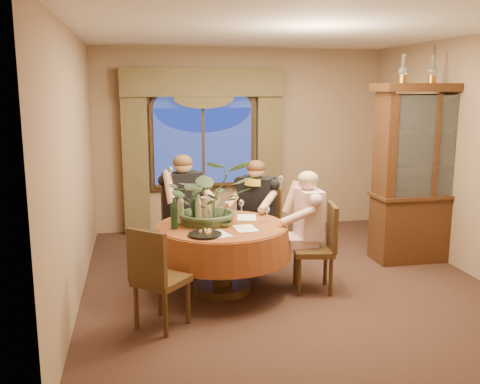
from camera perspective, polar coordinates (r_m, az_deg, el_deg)
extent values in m
plane|color=black|center=(6.33, 4.51, -9.30)|extent=(5.00, 5.00, 0.00)
plane|color=#85684E|center=(8.41, 0.06, 5.60)|extent=(4.50, 0.00, 4.50)
plane|color=#85684E|center=(6.95, 22.92, 3.59)|extent=(0.00, 5.00, 5.00)
plane|color=white|center=(5.97, 4.93, 16.81)|extent=(5.00, 5.00, 0.00)
cube|color=#4C4227|center=(8.15, -11.10, 3.67)|extent=(0.38, 0.14, 2.32)
cube|color=#4C4227|center=(8.41, 3.11, 4.07)|extent=(0.38, 0.14, 2.32)
cylinder|color=maroon|center=(5.87, -1.93, -7.04)|extent=(1.95, 1.95, 0.75)
cube|color=black|center=(7.19, 19.18, 1.86)|extent=(1.39, 0.55, 2.25)
cube|color=black|center=(5.90, 7.81, -5.97)|extent=(0.49, 0.49, 0.96)
cube|color=black|center=(6.67, 1.99, -3.88)|extent=(0.59, 0.59, 0.96)
cube|color=black|center=(6.67, -5.96, -3.92)|extent=(0.54, 0.54, 0.96)
cube|color=black|center=(5.04, -8.35, -8.99)|extent=(0.59, 0.59, 0.96)
imported|color=#3A5032|center=(5.75, -3.20, 2.61)|extent=(0.93, 1.04, 0.81)
imported|color=#485D2E|center=(5.67, -1.68, -3.48)|extent=(0.15, 0.15, 0.05)
cylinder|color=black|center=(5.34, -3.75, -4.56)|extent=(0.34, 0.34, 0.02)
cylinder|color=tan|center=(5.82, -6.34, -1.74)|extent=(0.07, 0.07, 0.33)
cylinder|color=black|center=(5.59, -7.05, -2.28)|extent=(0.07, 0.07, 0.33)
cylinder|color=tan|center=(5.72, -4.45, -1.94)|extent=(0.07, 0.07, 0.33)
cylinder|color=black|center=(5.86, -4.86, -1.63)|extent=(0.07, 0.07, 0.33)
cube|color=white|center=(5.59, 0.59, -3.90)|extent=(0.23, 0.31, 0.00)
cube|color=white|center=(6.05, 0.72, -2.74)|extent=(0.26, 0.33, 0.00)
cube|color=white|center=(5.38, -2.42, -4.51)|extent=(0.29, 0.35, 0.00)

